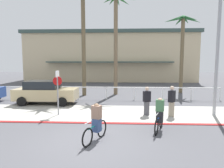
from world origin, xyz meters
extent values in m
plane|color=#4C4C51|center=(0.00, 10.00, 0.00)|extent=(80.00, 80.00, 0.00)
cube|color=#ADAAA0|center=(0.00, 4.20, 0.01)|extent=(44.00, 4.00, 0.02)
cube|color=maroon|center=(0.00, 2.20, 0.01)|extent=(44.00, 0.24, 0.03)
cube|color=beige|center=(-0.53, 26.95, 3.60)|extent=(25.96, 9.91, 7.21)
cube|color=#384C47|center=(-0.53, 26.95, 7.46)|extent=(26.56, 10.51, 0.50)
cube|color=#384C47|center=(-0.53, 21.50, 3.00)|extent=(18.17, 1.20, 0.16)
cylinder|color=white|center=(0.00, 8.50, 1.00)|extent=(18.02, 0.08, 0.08)
cylinder|color=white|center=(-6.76, 8.50, 0.50)|extent=(0.08, 0.08, 1.00)
cylinder|color=white|center=(-4.51, 8.50, 0.50)|extent=(0.08, 0.08, 1.00)
cylinder|color=white|center=(-2.25, 8.50, 0.50)|extent=(0.08, 0.08, 1.00)
cylinder|color=white|center=(0.00, 8.50, 0.50)|extent=(0.08, 0.08, 1.00)
cylinder|color=white|center=(2.25, 8.50, 0.50)|extent=(0.08, 0.08, 1.00)
cylinder|color=white|center=(4.51, 8.50, 0.50)|extent=(0.08, 0.08, 1.00)
cylinder|color=white|center=(6.76, 8.50, 0.50)|extent=(0.08, 0.08, 1.00)
cylinder|color=white|center=(9.01, 8.50, 0.50)|extent=(0.08, 0.08, 1.00)
cylinder|color=gray|center=(-2.44, 3.67, 1.10)|extent=(0.08, 0.08, 2.20)
cube|color=white|center=(-2.44, 3.67, 2.38)|extent=(0.04, 0.56, 0.36)
cylinder|color=red|center=(-2.44, 3.67, 1.98)|extent=(0.52, 0.03, 0.52)
cylinder|color=#9EA0A5|center=(6.52, 3.95, 3.75)|extent=(0.18, 0.18, 7.50)
cylinder|color=brown|center=(-2.17, 10.46, 4.78)|extent=(0.36, 0.36, 9.56)
cylinder|color=#756047|center=(0.67, 11.15, 4.45)|extent=(0.36, 0.36, 8.90)
cone|color=#2D6B33|center=(1.30, 11.67, 8.65)|extent=(1.52, 1.35, 0.82)
cone|color=#2D6B33|center=(0.83, 12.04, 8.70)|extent=(0.64, 1.91, 0.72)
cone|color=#2D6B33|center=(0.34, 11.73, 8.67)|extent=(1.00, 1.42, 0.76)
cylinder|color=brown|center=(7.10, 12.56, 3.66)|extent=(0.36, 0.36, 7.32)
cone|color=#235B2D|center=(7.91, 12.56, 7.06)|extent=(1.71, 0.32, 0.84)
cone|color=#235B2D|center=(7.52, 13.08, 7.11)|extent=(1.14, 1.32, 0.74)
cone|color=#235B2D|center=(6.92, 13.36, 7.05)|extent=(0.70, 1.77, 0.84)
cone|color=#235B2D|center=(6.26, 12.97, 7.15)|extent=(1.89, 1.13, 0.67)
cone|color=#235B2D|center=(6.54, 12.29, 7.09)|extent=(1.36, 0.88, 0.77)
cone|color=#235B2D|center=(6.92, 11.74, 7.17)|extent=(0.70, 1.78, 0.62)
cone|color=#235B2D|center=(7.57, 11.98, 7.06)|extent=(1.24, 1.44, 0.82)
cube|color=tan|center=(-4.24, 6.67, 0.73)|extent=(4.40, 1.80, 0.80)
cube|color=#1E2328|center=(-4.49, 6.67, 1.41)|extent=(2.29, 1.58, 0.56)
cylinder|color=black|center=(-2.83, 7.57, 0.33)|extent=(0.66, 0.22, 0.66)
cylinder|color=black|center=(-2.83, 5.77, 0.33)|extent=(0.66, 0.22, 0.66)
cylinder|color=black|center=(-5.65, 7.57, 0.33)|extent=(0.66, 0.22, 0.66)
cylinder|color=black|center=(-5.65, 5.77, 0.33)|extent=(0.66, 0.22, 0.66)
torus|color=black|center=(2.68, 0.70, 0.33)|extent=(0.32, 0.69, 0.72)
torus|color=black|center=(3.08, 1.72, 0.33)|extent=(0.32, 0.69, 0.72)
cylinder|color=#2851A8|center=(2.96, 1.41, 0.48)|extent=(0.30, 0.66, 0.35)
cylinder|color=#2851A8|center=(2.77, 0.92, 0.62)|extent=(0.19, 0.37, 0.07)
cylinder|color=#2851A8|center=(2.93, 1.32, 0.55)|extent=(0.05, 0.05, 0.44)
cylinder|color=silver|center=(2.70, 0.75, 0.88)|extent=(0.22, 0.48, 0.04)
cube|color=#232326|center=(2.93, 1.32, 0.61)|extent=(0.38, 0.40, 0.52)
cube|color=#4C7F51|center=(2.93, 1.32, 1.13)|extent=(0.41, 0.37, 0.52)
sphere|color=#D6A884|center=(2.93, 1.32, 1.36)|extent=(0.22, 0.22, 0.22)
torus|color=black|center=(-0.03, -0.59, 0.33)|extent=(0.34, 0.69, 0.72)
torus|color=black|center=(0.41, 0.42, 0.33)|extent=(0.34, 0.69, 0.72)
cylinder|color=#197F7A|center=(0.27, 0.12, 0.48)|extent=(0.32, 0.65, 0.35)
cylinder|color=#197F7A|center=(0.07, -0.37, 0.62)|extent=(0.20, 0.37, 0.07)
cylinder|color=#197F7A|center=(0.24, 0.03, 0.55)|extent=(0.05, 0.05, 0.44)
cylinder|color=silver|center=(-0.01, -0.54, 0.88)|extent=(0.23, 0.47, 0.04)
cube|color=#384C7A|center=(0.24, 0.03, 0.61)|extent=(0.38, 0.40, 0.52)
cube|color=#93705B|center=(0.24, 0.03, 1.13)|extent=(0.41, 0.37, 0.52)
sphere|color=brown|center=(0.24, 0.03, 1.36)|extent=(0.22, 0.22, 0.22)
cylinder|color=gray|center=(4.01, 3.61, 0.42)|extent=(0.45, 0.45, 0.83)
cube|color=black|center=(4.01, 3.61, 1.16)|extent=(0.46, 0.47, 0.64)
sphere|color=beige|center=(4.01, 3.61, 1.62)|extent=(0.23, 0.23, 0.23)
cylinder|color=#4C4C51|center=(2.66, 3.84, 0.40)|extent=(0.40, 0.40, 0.79)
cube|color=black|center=(2.66, 3.84, 1.10)|extent=(0.46, 0.36, 0.61)
sphere|color=beige|center=(2.66, 3.84, 1.54)|extent=(0.22, 0.22, 0.22)
camera|label=1|loc=(1.18, -7.61, 3.09)|focal=32.37mm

